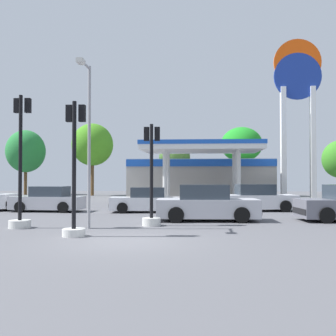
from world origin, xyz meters
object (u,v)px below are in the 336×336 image
tree_3 (242,145)px  traffic_signal_2 (152,191)px  traffic_signal_0 (20,185)px  car_5 (48,200)px  traffic_signal_1 (74,186)px  tree_1 (92,145)px  tree_2 (175,158)px  tree_0 (26,151)px  car_1 (146,201)px  car_4 (207,204)px  station_pole_sign (298,98)px  corner_streetlamp (88,129)px  car_0 (257,199)px

tree_3 → traffic_signal_2: bearing=-104.1°
traffic_signal_0 → tree_3: bearing=67.1°
car_5 → traffic_signal_1: bearing=-65.1°
tree_1 → tree_2: size_ratio=1.38×
traffic_signal_1 → car_5: bearing=114.9°
tree_2 → tree_3: 7.16m
car_5 → tree_0: bearing=116.2°
car_1 → car_4: bearing=-52.4°
traffic_signal_0 → tree_0: bearing=112.9°
station_pole_sign → tree_1: bearing=154.0°
traffic_signal_0 → tree_2: tree_2 is taller
car_4 → corner_streetlamp: size_ratio=0.74×
traffic_signal_1 → car_1: bearing=82.5°
tree_2 → corner_streetlamp: bearing=-94.0°
car_0 → car_5: size_ratio=1.10×
tree_3 → station_pole_sign: bearing=-69.4°
car_5 → tree_2: size_ratio=0.73×
traffic_signal_0 → station_pole_sign: bearing=50.2°
car_4 → tree_1: (-11.59, 24.57, 4.74)m
car_4 → car_5: size_ratio=1.12×
car_4 → traffic_signal_1: size_ratio=1.03×
tree_1 → tree_3: 15.94m
station_pole_sign → car_4: size_ratio=2.86×
car_1 → tree_0: tree_0 is taller
tree_3 → car_4: bearing=-100.1°
tree_0 → tree_2: bearing=-6.6°
tree_2 → traffic_signal_1: bearing=-93.6°
station_pole_sign → car_1: station_pole_sign is taller
tree_2 → car_5: bearing=-107.6°
tree_2 → corner_streetlamp: 27.54m
station_pole_sign → corner_streetlamp: station_pole_sign is taller
traffic_signal_0 → traffic_signal_2: (5.01, 1.10, -0.26)m
car_5 → traffic_signal_2: traffic_signal_2 is taller
traffic_signal_1 → corner_streetlamp: bearing=91.4°
traffic_signal_2 → tree_0: size_ratio=0.57×
traffic_signal_1 → tree_2: (1.86, 29.27, 2.38)m
car_0 → car_5: bearing=-174.5°
car_1 → tree_2: (0.62, 19.84, 3.41)m
traffic_signal_2 → tree_1: tree_1 is taller
tree_3 → corner_streetlamp: size_ratio=1.16×
car_4 → traffic_signal_0: (-7.30, -3.10, 0.92)m
car_0 → traffic_signal_0: size_ratio=0.88×
tree_0 → tree_1: 8.21m
car_4 → station_pole_sign: bearing=62.5°
tree_0 → tree_3: bearing=-4.0°
station_pole_sign → tree_2: 14.56m
tree_0 → station_pole_sign: bearing=-21.8°
traffic_signal_0 → traffic_signal_2: traffic_signal_0 is taller
car_4 → traffic_signal_2: 3.12m
car_4 → car_1: bearing=127.6°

